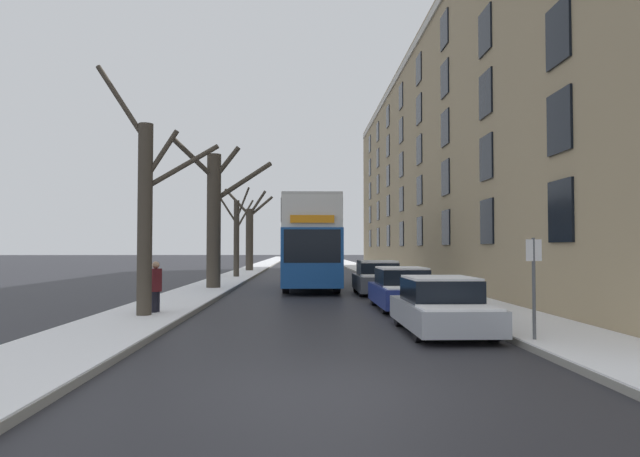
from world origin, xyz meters
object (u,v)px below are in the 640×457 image
parked_car_2 (378,279)px  street_sign_post (534,284)px  bare_tree_left_1 (215,215)px  pedestrian_left_sidewalk (156,287)px  double_decker_bus (310,239)px  parked_car_1 (402,290)px  parked_car_0 (442,307)px  bare_tree_left_2 (236,234)px  bare_tree_left_3 (250,234)px  bare_tree_left_0 (146,211)px

parked_car_2 → street_sign_post: (1.40, -13.24, 0.61)m
bare_tree_left_1 → pedestrian_left_sidewalk: 10.61m
double_decker_bus → street_sign_post: size_ratio=4.57×
parked_car_1 → parked_car_0: bearing=-90.0°
parked_car_2 → bare_tree_left_2: bearing=121.0°
parked_car_0 → parked_car_1: parked_car_1 is taller
parked_car_0 → parked_car_1: size_ratio=0.94×
bare_tree_left_3 → parked_car_1: size_ratio=1.63×
bare_tree_left_3 → street_sign_post: (9.03, -36.26, -1.86)m
bare_tree_left_3 → parked_car_0: bearing=-77.4°
bare_tree_left_1 → street_sign_post: (8.76, -15.43, -2.26)m
bare_tree_left_0 → bare_tree_left_2: size_ratio=1.09×
bare_tree_left_2 → double_decker_bus: bare_tree_left_2 is taller
pedestrian_left_sidewalk → bare_tree_left_3: bearing=15.0°
bare_tree_left_1 → street_sign_post: size_ratio=3.19×
bare_tree_left_3 → pedestrian_left_sidewalk: bearing=-89.7°
parked_car_1 → bare_tree_left_1: bearing=131.9°
double_decker_bus → bare_tree_left_0: bearing=-110.8°
bare_tree_left_0 → pedestrian_left_sidewalk: size_ratio=4.39×
bare_tree_left_1 → bare_tree_left_3: (-0.28, 20.83, -0.40)m
parked_car_1 → parked_car_2: size_ratio=1.07×
street_sign_post → parked_car_0: bearing=125.3°
bare_tree_left_0 → parked_car_0: bearing=-18.2°
bare_tree_left_3 → double_decker_bus: 19.93m
bare_tree_left_2 → parked_car_2: size_ratio=1.60×
parked_car_0 → parked_car_1: (-0.00, 5.25, 0.02)m
bare_tree_left_1 → parked_car_2: bare_tree_left_1 is taller
bare_tree_left_0 → bare_tree_left_2: (0.04, 21.35, -0.10)m
bare_tree_left_1 → bare_tree_left_3: 20.83m
bare_tree_left_1 → double_decker_bus: size_ratio=0.70×
bare_tree_left_3 → pedestrian_left_sidewalk: (0.16, -31.10, -2.25)m
bare_tree_left_0 → parked_car_0: 8.35m
bare_tree_left_3 → pedestrian_left_sidewalk: bare_tree_left_3 is taller
bare_tree_left_0 → street_sign_post: 10.19m
bare_tree_left_1 → street_sign_post: 17.89m
bare_tree_left_2 → street_sign_post: size_ratio=2.94×
bare_tree_left_0 → parked_car_2: bearing=49.1°
bare_tree_left_0 → double_decker_bus: bare_tree_left_0 is taller
pedestrian_left_sidewalk → street_sign_post: street_sign_post is taller
parked_car_2 → bare_tree_left_3: bearing=108.4°
parked_car_1 → street_sign_post: (1.40, -7.22, 0.64)m
bare_tree_left_0 → bare_tree_left_1: 10.98m
bare_tree_left_1 → pedestrian_left_sidewalk: (-0.12, -10.27, -2.65)m
bare_tree_left_2 → pedestrian_left_sidewalk: 20.76m
double_decker_bus → parked_car_1: bearing=-73.6°
parked_car_2 → street_sign_post: size_ratio=1.84×
bare_tree_left_2 → bare_tree_left_1: bearing=-88.9°
double_decker_bus → pedestrian_left_sidewalk: double_decker_bus is taller
bare_tree_left_0 → double_decker_bus: 13.33m
parked_car_0 → pedestrian_left_sidewalk: bearing=156.9°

